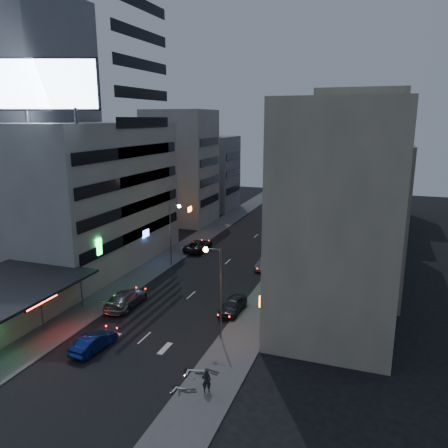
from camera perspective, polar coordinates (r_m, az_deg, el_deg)
The scene contains 28 objects.
ground at distance 36.64m, azimuth -13.61°, elevation -17.05°, with size 180.00×180.00×0.00m, color black.
sidewalk_left at distance 64.46m, azimuth -5.08°, elevation -3.05°, with size 4.00×120.00×0.12m, color #4C4C4F.
sidewalk_right at distance 59.82m, azimuth 9.04°, elevation -4.50°, with size 4.00×120.00×0.12m, color #4C4C4F.
white_building at distance 58.61m, azimuth -17.45°, elevation 3.68°, with size 14.00×24.00×18.00m, color #ACACA8.
grey_tower at distance 65.92m, azimuth -22.76°, elevation 11.29°, with size 10.00×14.00×34.00m, color gray.
shophouse_near at distance 37.62m, azimuth 14.49°, elevation 0.18°, with size 10.00×11.00×20.00m, color #BEB295.
shophouse_mid at distance 49.22m, azimuth 16.22°, elevation 0.78°, with size 11.00×12.00×16.00m, color tan.
shophouse_far at distance 61.56m, azimuth 16.75°, elevation 6.06°, with size 10.00×14.00×22.00m, color #BEB295.
far_left_a at distance 79.00m, azimuth -5.66°, elevation 7.37°, with size 11.00×10.00×20.00m, color #ACACA8.
far_left_b at distance 91.32m, azimuth -2.42°, elevation 6.67°, with size 12.00×10.00×15.00m, color gray.
far_right_a at distance 76.66m, azimuth 17.67°, elevation 5.86°, with size 11.00×12.00×18.00m, color tan.
far_right_b at distance 90.29m, azimuth 18.51°, elevation 8.79°, with size 12.00×12.00×24.00m, color #BEB295.
billboard at distance 47.64m, azimuth -22.03°, elevation 16.51°, with size 9.52×3.75×6.20m.
street_lamp_right_near at distance 36.66m, azimuth -1.05°, elevation -7.32°, with size 1.60×0.44×8.02m.
street_lamp_left at distance 55.24m, azimuth -6.67°, elevation -0.21°, with size 1.60×0.44×8.02m.
street_lamp_right_far at distance 68.40m, azimuth 9.05°, elevation 2.38°, with size 1.60×0.44×8.02m.
parked_car_right_near at distance 43.23m, azimuth 1.16°, elevation -10.56°, with size 1.80×4.47×1.52m, color #28272C.
parked_car_right_mid at distance 55.57m, azimuth 5.69°, elevation -4.99°, with size 1.73×4.96×1.64m, color gray.
parked_car_left at distance 62.63m, azimuth -3.40°, elevation -2.82°, with size 2.62×5.67×1.58m, color #29292E.
parked_car_right_far at distance 61.33m, azimuth 7.10°, elevation -3.27°, with size 2.18×5.35×1.55m, color #929299.
road_car_blue at distance 38.35m, azimuth -16.65°, elevation -14.55°, with size 1.53×4.40×1.45m, color navy.
road_car_silver at distance 45.57m, azimuth -12.70°, elevation -9.48°, with size 2.37×5.83×1.69m, color gray.
person at distance 31.74m, azimuth -2.31°, elevation -19.79°, with size 0.63×0.41×1.72m, color black.
scooter_black_a at distance 32.28m, azimuth -3.65°, elevation -19.83°, with size 1.82×0.61×1.11m, color black, non-canonical shape.
scooter_silver_a at distance 32.19m, azimuth -4.30°, elevation -19.99°, with size 1.76×0.59×1.07m, color #ABADB3, non-canonical shape.
scooter_blue at distance 33.44m, azimuth -1.69°, elevation -18.64°, with size 1.60×0.53×0.98m, color navy, non-canonical shape.
scooter_black_b at distance 33.89m, azimuth -0.54°, elevation -18.06°, with size 1.76×0.59×1.08m, color black, non-canonical shape.
scooter_silver_b at distance 34.10m, azimuth -2.43°, elevation -17.69°, with size 2.05×0.68×1.25m, color #A5A7AC, non-canonical shape.
Camera 1 is at (18.04, -26.03, 18.42)m, focal length 35.00 mm.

